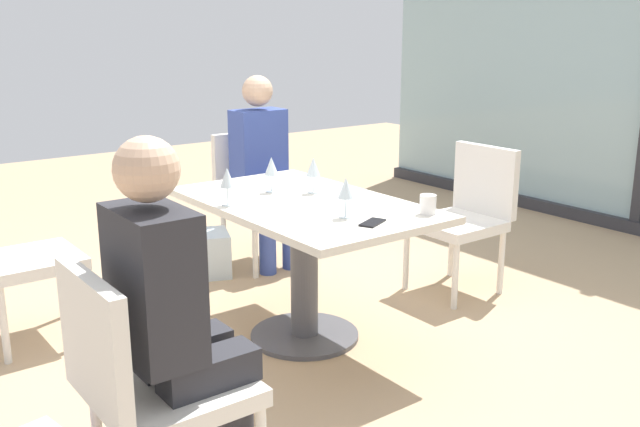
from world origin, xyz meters
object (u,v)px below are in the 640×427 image
wine_glass_2 (271,167)px  wine_glass_3 (313,168)px  chair_far_left (256,190)px  handbag_1 (216,253)px  chair_near_window (467,210)px  person_far_left (264,163)px  wine_glass_0 (227,179)px  person_front_right (174,310)px  dining_table_main (304,237)px  wine_glass_1 (346,189)px  coffee_cup (428,204)px  chair_front_left (8,250)px  cell_phone_on_table (373,223)px  chair_front_right (145,378)px

wine_glass_2 → wine_glass_3: 0.22m
chair_far_left → handbag_1: size_ratio=2.90×
chair_near_window → person_far_left: size_ratio=0.69×
wine_glass_0 → wine_glass_2: (-0.11, 0.32, 0.00)m
chair_far_left → person_front_right: (2.04, -1.57, 0.20)m
person_front_right → person_far_left: (-1.93, 1.57, 0.00)m
chair_far_left → person_front_right: bearing=-37.7°
dining_table_main → wine_glass_0: 0.49m
wine_glass_1 → person_front_right: bearing=-67.0°
handbag_1 → coffee_cup: bearing=28.1°
chair_front_left → person_front_right: 1.66m
wine_glass_2 → cell_phone_on_table: wine_glass_2 is taller
person_front_right → coffee_cup: bearing=101.1°
chair_front_left → wine_glass_1: wine_glass_1 is taller
wine_glass_0 → coffee_cup: 0.96m
chair_far_left → wine_glass_1: wine_glass_1 is taller
handbag_1 → wine_glass_0: bearing=-3.2°
chair_front_left → wine_glass_0: size_ratio=4.70×
wine_glass_3 → handbag_1: (-1.03, -0.02, -0.72)m
chair_far_left → wine_glass_3: wine_glass_3 is taller
wine_glass_1 → coffee_cup: 0.39m
person_front_right → handbag_1: (-1.97, 1.22, -0.56)m
wine_glass_3 → chair_near_window: bearing=83.9°
chair_far_left → wine_glass_3: 1.21m
person_front_right → wine_glass_1: bearing=113.0°
person_front_right → wine_glass_3: size_ratio=6.81×
chair_near_window → chair_far_left: bearing=-149.0°
person_far_left → coffee_cup: size_ratio=14.00×
person_far_left → handbag_1: person_far_left is taller
person_front_right → wine_glass_1: person_front_right is taller
coffee_cup → wine_glass_2: bearing=-157.8°
chair_near_window → wine_glass_3: (-0.11, -1.07, 0.37)m
chair_front_left → coffee_cup: 2.06m
person_front_right → handbag_1: size_ratio=4.20×
coffee_cup → chair_front_right: bearing=-79.7°
chair_far_left → wine_glass_2: 1.14m
dining_table_main → cell_phone_on_table: cell_phone_on_table is taller
chair_far_left → cell_phone_on_table: bearing=-15.3°
chair_far_left → wine_glass_0: bearing=-37.4°
coffee_cup → chair_near_window: bearing=121.2°
wine_glass_1 → chair_near_window: bearing=106.5°
dining_table_main → wine_glass_1: size_ratio=7.40×
wine_glass_2 → coffee_cup: size_ratio=2.06×
wine_glass_2 → cell_phone_on_table: bearing=1.5°
cell_phone_on_table → chair_front_left: bearing=-161.9°
person_front_right → wine_glass_2: person_front_right is taller
person_front_right → wine_glass_0: 1.24m
wine_glass_1 → chair_front_left: bearing=-135.3°
chair_near_window → handbag_1: size_ratio=2.90×
wine_glass_0 → wine_glass_2: size_ratio=1.00×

